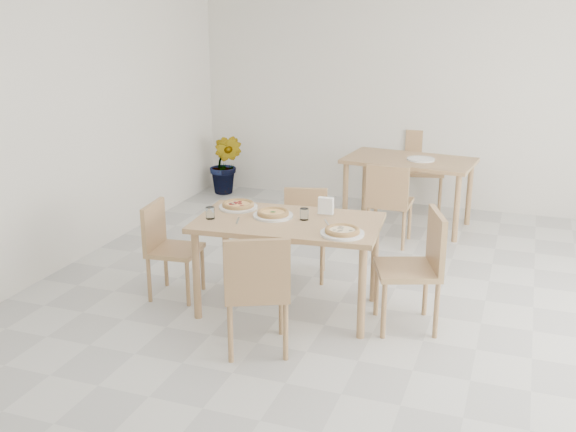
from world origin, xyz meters
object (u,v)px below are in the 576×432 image
(plate_pepperoni, at_px, (238,207))
(chair_east, at_px, (419,261))
(pizza_margherita, at_px, (273,213))
(main_table, at_px, (288,231))
(pizza_pepperoni, at_px, (238,204))
(plate_empty, at_px, (421,159))
(chair_north, at_px, (305,226))
(potted_plant, at_px, (226,164))
(chair_west, at_px, (166,243))
(plate_margherita, at_px, (273,216))
(tumbler_a, at_px, (210,213))
(pizza_mushroom, at_px, (342,230))
(napkin_holder, at_px, (326,207))
(second_table, at_px, (409,167))
(plate_mushroom, at_px, (342,233))
(chair_south, at_px, (257,286))
(tumbler_b, at_px, (304,214))
(chair_back_n, at_px, (424,164))
(chair_back_s, at_px, (389,198))

(plate_pepperoni, bearing_deg, chair_east, -4.35)
(plate_pepperoni, distance_m, pizza_margherita, 0.37)
(main_table, bearing_deg, plate_pepperoni, 156.52)
(pizza_pepperoni, relative_size, plate_empty, 1.07)
(chair_north, relative_size, potted_plant, 1.01)
(chair_west, bearing_deg, pizza_margherita, -88.58)
(plate_margherita, bearing_deg, tumbler_a, -154.32)
(chair_west, xyz_separation_m, chair_east, (2.06, 0.12, 0.06))
(pizza_mushroom, distance_m, napkin_holder, 0.48)
(pizza_margherita, distance_m, second_table, 2.50)
(pizza_mushroom, height_order, tumbler_a, tumbler_a)
(plate_mushroom, height_order, tumbler_a, tumbler_a)
(napkin_holder, bearing_deg, pizza_mushroom, -62.95)
(chair_east, bearing_deg, napkin_holder, -123.20)
(napkin_holder, xyz_separation_m, second_table, (0.27, 2.23, -0.16))
(plate_pepperoni, height_order, plate_empty, same)
(pizza_pepperoni, distance_m, potted_plant, 3.17)
(chair_south, height_order, chair_east, chair_east)
(tumbler_a, bearing_deg, plate_margherita, 25.68)
(pizza_margherita, height_order, second_table, pizza_margherita)
(chair_west, height_order, potted_plant, chair_west)
(tumbler_b, xyz_separation_m, plate_empty, (0.52, 2.39, -0.04))
(chair_east, relative_size, pizza_mushroom, 3.02)
(chair_north, bearing_deg, plate_mushroom, -72.22)
(tumbler_a, relative_size, napkin_holder, 0.64)
(second_table, bearing_deg, chair_north, -103.72)
(chair_back_n, bearing_deg, chair_back_s, -105.28)
(plate_mushroom, bearing_deg, tumbler_b, 147.14)
(second_table, bearing_deg, chair_east, -72.10)
(chair_south, relative_size, chair_east, 0.98)
(chair_north, height_order, chair_east, chair_east)
(chair_east, height_order, pizza_pepperoni, chair_east)
(pizza_mushroom, distance_m, tumbler_b, 0.44)
(chair_south, height_order, plate_empty, chair_south)
(tumbler_a, bearing_deg, plate_empty, 65.15)
(plate_mushroom, bearing_deg, plate_empty, 86.86)
(chair_south, bearing_deg, plate_empty, -125.22)
(chair_south, distance_m, pizza_mushroom, 0.76)
(pizza_mushroom, height_order, potted_plant, pizza_mushroom)
(napkin_holder, bearing_deg, potted_plant, 123.90)
(chair_east, relative_size, potted_plant, 1.17)
(chair_east, bearing_deg, plate_margherita, -110.18)
(plate_pepperoni, bearing_deg, plate_margherita, -18.81)
(main_table, distance_m, second_table, 2.51)
(pizza_mushroom, relative_size, chair_back_n, 0.33)
(pizza_margherita, distance_m, napkin_holder, 0.42)
(chair_west, distance_m, tumbler_b, 1.21)
(second_table, xyz_separation_m, chair_back_s, (-0.07, -0.71, -0.16))
(chair_back_n, bearing_deg, chair_east, -92.66)
(chair_west, relative_size, pizza_pepperoni, 2.52)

